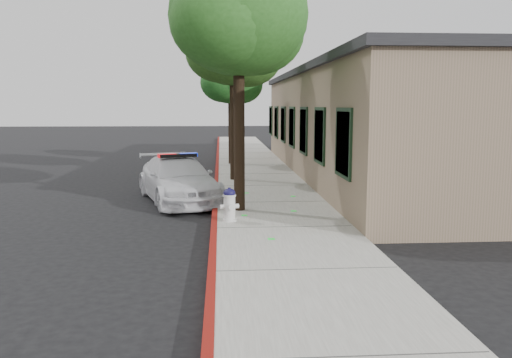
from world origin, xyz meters
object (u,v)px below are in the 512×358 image
Objects in this scene: street_tree_mid at (234,51)px; street_tree_far at (231,81)px; police_car at (178,179)px; fire_hydrant at (230,204)px; street_tree_near at (239,21)px; clapboard_building at (383,123)px.

street_tree_far is (0.00, 5.06, -0.83)m from street_tree_mid.
police_car is 6.14× the size of fire_hydrant.
street_tree_near is 5.61m from street_tree_mid.
street_tree_near reaches higher than police_car.
street_tree_near is (-5.98, -7.03, 2.78)m from clapboard_building.
police_car is at bearing -147.56° from clapboard_building.
police_car is 0.80× the size of street_tree_mid.
street_tree_far is at bearing 89.95° from street_tree_mid.
fire_hydrant is (-6.27, -8.34, -1.58)m from clapboard_building.
street_tree_near is (0.29, 1.31, 4.35)m from fire_hydrant.
fire_hydrant is at bearing -92.50° from street_tree_mid.
street_tree_far is at bearing 76.54° from fire_hydrant.
clapboard_building is 3.28× the size of street_tree_near.
clapboard_building is 4.28× the size of police_car.
street_tree_far is (1.77, 8.55, 3.26)m from police_car.
police_car is at bearing -101.70° from street_tree_far.
clapboard_building is 9.28m from police_car.
clapboard_building is at bearing 41.07° from fire_hydrant.
street_tree_mid is at bearing -90.05° from street_tree_far.
clapboard_building is 10.55m from fire_hydrant.
police_car is at bearing -116.83° from street_tree_mid.
street_tree_far is at bearing 148.68° from clapboard_building.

